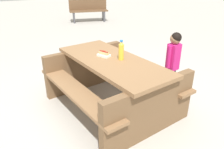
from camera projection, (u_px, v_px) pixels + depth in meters
name	position (u px, v px, depth m)	size (l,w,h in m)	color
ground_plane	(112.00, 106.00, 3.34)	(30.00, 30.00, 0.00)	#B7B2A8
picnic_table	(112.00, 80.00, 3.15)	(2.05, 1.75, 0.75)	olive
soda_bottle	(121.00, 51.00, 2.97)	(0.07, 0.07, 0.27)	yellow
hotdog_tray	(104.00, 54.00, 3.13)	(0.21, 0.18, 0.08)	white
child_in_coat	(173.00, 57.00, 3.34)	(0.18, 0.25, 1.05)	#262633
park_bench_near	(88.00, 10.00, 8.82)	(0.65, 1.55, 0.85)	brown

